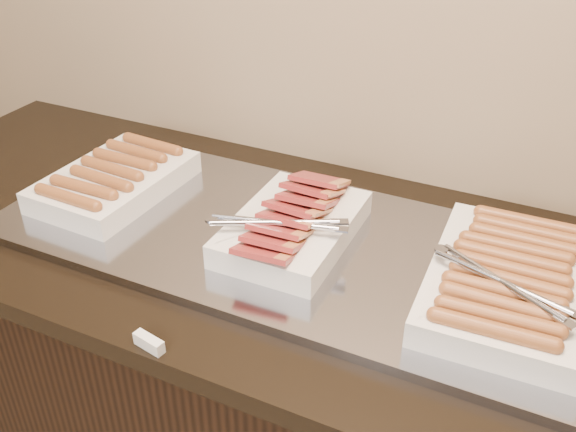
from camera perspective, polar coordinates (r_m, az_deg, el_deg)
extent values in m
cube|color=black|center=(1.60, 0.15, -16.71)|extent=(2.00, 0.70, 0.86)
cube|color=black|center=(1.30, 0.18, -3.43)|extent=(2.06, 0.76, 0.04)
cube|color=#9496A1|center=(1.28, 0.16, -2.32)|extent=(1.20, 0.50, 0.02)
cube|color=silver|center=(1.47, -15.12, 2.96)|extent=(0.24, 0.35, 0.05)
cylinder|color=#9B4F30|center=(1.37, -19.00, 1.56)|extent=(0.15, 0.03, 0.03)
cylinder|color=#9B4F30|center=(1.40, -17.72, 2.43)|extent=(0.15, 0.03, 0.03)
cylinder|color=#9B4F30|center=(1.42, -16.28, 3.21)|extent=(0.15, 0.04, 0.03)
cylinder|color=#9B4F30|center=(1.46, -15.39, 4.08)|extent=(0.15, 0.04, 0.03)
cylinder|color=#9B4F30|center=(1.49, -14.34, 4.87)|extent=(0.15, 0.03, 0.03)
cylinder|color=#9B4F30|center=(1.52, -13.34, 5.62)|extent=(0.15, 0.04, 0.03)
cylinder|color=#9B4F30|center=(1.55, -11.98, 6.25)|extent=(0.15, 0.04, 0.03)
cube|color=silver|center=(1.26, 0.48, -1.09)|extent=(0.22, 0.32, 0.05)
cube|color=#9C3432|center=(1.15, -1.95, -3.18)|extent=(0.11, 0.10, 0.04)
cube|color=#9C3432|center=(1.17, -1.18, -2.14)|extent=(0.11, 0.09, 0.04)
cube|color=#9C3432|center=(1.20, -0.66, -1.09)|extent=(0.11, 0.09, 0.04)
cube|color=#9C3432|center=(1.22, 0.15, -0.17)|extent=(0.11, 0.09, 0.04)
cube|color=#9C3432|center=(1.25, 0.71, 0.77)|extent=(0.11, 0.09, 0.04)
cube|color=#9C3432|center=(1.28, 1.76, 1.54)|extent=(0.11, 0.09, 0.04)
cube|color=#9C3432|center=(1.30, 2.11, 2.44)|extent=(0.11, 0.09, 0.04)
cube|color=#9C3432|center=(1.33, 2.79, 3.22)|extent=(0.11, 0.09, 0.04)
cube|color=silver|center=(1.18, 18.99, -5.75)|extent=(0.28, 0.41, 0.05)
cylinder|color=#9B4F30|center=(1.02, 17.76, -9.61)|extent=(0.18, 0.03, 0.03)
cylinder|color=#9B4F30|center=(1.05, 18.26, -8.52)|extent=(0.18, 0.03, 0.03)
cylinder|color=#9B4F30|center=(1.07, 18.47, -7.42)|extent=(0.18, 0.03, 0.03)
cylinder|color=#9B4F30|center=(1.10, 18.60, -6.36)|extent=(0.18, 0.03, 0.03)
cylinder|color=#9B4F30|center=(1.13, 19.07, -5.43)|extent=(0.18, 0.03, 0.03)
cylinder|color=#9B4F30|center=(1.16, 19.22, -4.48)|extent=(0.18, 0.03, 0.03)
cylinder|color=#9B4F30|center=(1.18, 19.22, -3.53)|extent=(0.18, 0.03, 0.03)
cylinder|color=#9B4F30|center=(1.21, 19.58, -2.72)|extent=(0.18, 0.03, 0.03)
cylinder|color=#9B4F30|center=(1.24, 20.29, -2.03)|extent=(0.18, 0.03, 0.03)
cylinder|color=#9B4F30|center=(1.27, 20.55, -1.27)|extent=(0.18, 0.03, 0.03)
cylinder|color=#9B4F30|center=(1.30, 20.49, -0.47)|extent=(0.18, 0.03, 0.03)
cube|color=silver|center=(1.07, -12.25, -10.95)|extent=(0.06, 0.03, 0.02)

